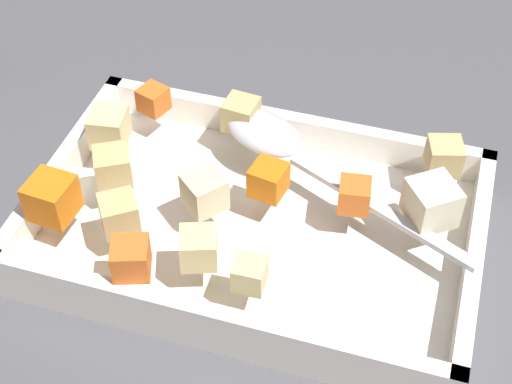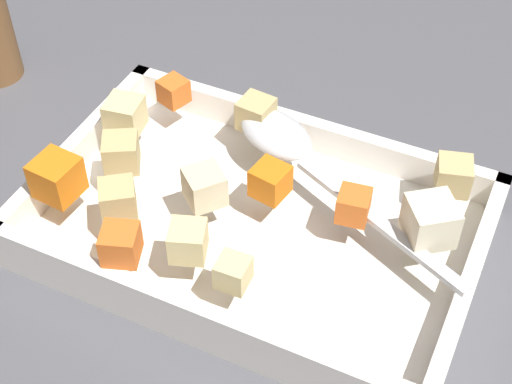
% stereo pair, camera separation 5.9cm
% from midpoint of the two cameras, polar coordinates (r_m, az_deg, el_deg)
% --- Properties ---
extents(ground_plane, '(4.00, 4.00, 0.00)m').
position_cam_midpoint_polar(ground_plane, '(0.62, 1.15, -3.79)').
color(ground_plane, '#4C4C51').
extents(baking_dish, '(0.35, 0.23, 0.04)m').
position_cam_midpoint_polar(baking_dish, '(0.62, 2.72, -2.80)').
color(baking_dish, white).
rests_on(baking_dish, ground_plane).
extents(carrot_chunk_near_left, '(0.03, 0.03, 0.03)m').
position_cam_midpoint_polar(carrot_chunk_near_left, '(0.60, -11.90, 0.92)').
color(carrot_chunk_near_left, orange).
rests_on(carrot_chunk_near_left, baking_dish).
extents(carrot_chunk_corner_nw, '(0.03, 0.03, 0.02)m').
position_cam_midpoint_polar(carrot_chunk_corner_nw, '(0.68, -3.68, 7.38)').
color(carrot_chunk_corner_nw, orange).
rests_on(carrot_chunk_corner_nw, baking_dish).
extents(carrot_chunk_corner_sw, '(0.03, 0.03, 0.03)m').
position_cam_midpoint_polar(carrot_chunk_corner_sw, '(0.59, 3.90, 0.68)').
color(carrot_chunk_corner_sw, orange).
rests_on(carrot_chunk_corner_sw, baking_dish).
extents(carrot_chunk_corner_ne, '(0.03, 0.03, 0.02)m').
position_cam_midpoint_polar(carrot_chunk_corner_ne, '(0.58, 10.12, -1.14)').
color(carrot_chunk_corner_ne, orange).
rests_on(carrot_chunk_corner_ne, baking_dish).
extents(carrot_chunk_near_spoon, '(0.03, 0.03, 0.03)m').
position_cam_midpoint_polar(carrot_chunk_near_spoon, '(0.55, -7.04, -4.03)').
color(carrot_chunk_near_spoon, orange).
rests_on(carrot_chunk_near_spoon, baking_dish).
extents(potato_chunk_far_left, '(0.02, 0.02, 0.02)m').
position_cam_midpoint_polar(potato_chunk_far_left, '(0.53, 1.45, -6.17)').
color(potato_chunk_far_left, '#E0CC89').
rests_on(potato_chunk_far_left, baking_dish).
extents(potato_chunk_heap_side, '(0.03, 0.03, 0.03)m').
position_cam_midpoint_polar(potato_chunk_heap_side, '(0.55, -2.05, -3.82)').
color(potato_chunk_heap_side, '#E0CC89').
rests_on(potato_chunk_heap_side, baking_dish).
extents(potato_chunk_mid_right, '(0.03, 0.03, 0.03)m').
position_cam_midpoint_polar(potato_chunk_mid_right, '(0.62, 17.10, 1.04)').
color(potato_chunk_mid_right, tan).
rests_on(potato_chunk_mid_right, baking_dish).
extents(potato_chunk_rim_edge, '(0.04, 0.04, 0.03)m').
position_cam_midpoint_polar(potato_chunk_rim_edge, '(0.62, -7.25, 2.87)').
color(potato_chunk_rim_edge, tan).
rests_on(potato_chunk_rim_edge, baking_dish).
extents(potato_chunk_under_handle, '(0.03, 0.03, 0.03)m').
position_cam_midpoint_polar(potato_chunk_under_handle, '(0.65, -7.18, 5.58)').
color(potato_chunk_under_handle, '#E0CC89').
rests_on(potato_chunk_under_handle, baking_dish).
extents(potato_chunk_far_right, '(0.03, 0.03, 0.03)m').
position_cam_midpoint_polar(potato_chunk_far_right, '(0.65, 2.59, 5.71)').
color(potato_chunk_far_right, tan).
rests_on(potato_chunk_far_right, baking_dish).
extents(potato_chunk_near_right, '(0.04, 0.04, 0.03)m').
position_cam_midpoint_polar(potato_chunk_near_right, '(0.58, -7.40, -0.68)').
color(potato_chunk_near_right, tan).
rests_on(potato_chunk_near_right, baking_dish).
extents(potato_chunk_heap_top, '(0.05, 0.05, 0.03)m').
position_cam_midpoint_polar(potato_chunk_heap_top, '(0.58, 15.68, -2.25)').
color(potato_chunk_heap_top, beige).
rests_on(potato_chunk_heap_top, baking_dish).
extents(potato_chunk_front_center, '(0.04, 0.04, 0.03)m').
position_cam_midpoint_polar(potato_chunk_front_center, '(0.58, -0.98, 0.25)').
color(potato_chunk_front_center, beige).
rests_on(potato_chunk_front_center, baking_dish).
extents(serving_spoon, '(0.23, 0.13, 0.02)m').
position_cam_midpoint_polar(serving_spoon, '(0.63, 4.73, 3.61)').
color(serving_spoon, silver).
rests_on(serving_spoon, baking_dish).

